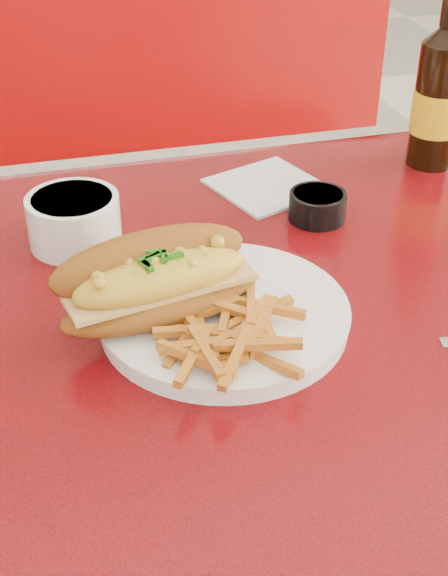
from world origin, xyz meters
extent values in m
cube|color=red|center=(0.00, 0.00, 0.75)|extent=(1.20, 0.80, 0.04)
cube|color=silver|center=(0.00, 0.40, 0.75)|extent=(1.22, 0.03, 0.04)
cube|color=#9E0B0A|center=(0.00, 0.78, 0.23)|extent=(1.20, 0.50, 0.45)
cube|color=#9E0B0A|center=(0.00, 1.00, 0.68)|extent=(1.20, 0.08, 0.45)
cylinder|color=white|center=(-0.01, 0.01, 0.78)|extent=(0.26, 0.26, 0.02)
cylinder|color=white|center=(-0.01, 0.01, 0.79)|extent=(0.26, 0.26, 0.00)
ellipsoid|color=#905217|center=(-0.07, 0.01, 0.80)|extent=(0.20, 0.10, 0.04)
cube|color=#E3B865|center=(-0.07, 0.01, 0.82)|extent=(0.18, 0.08, 0.01)
ellipsoid|color=yellow|center=(-0.07, 0.01, 0.83)|extent=(0.17, 0.08, 0.04)
ellipsoid|color=#905217|center=(-0.07, 0.03, 0.83)|extent=(0.20, 0.10, 0.07)
cube|color=#BABABF|center=(-0.04, -0.04, 0.79)|extent=(0.03, 0.12, 0.00)
cube|color=#BABABF|center=(-0.05, 0.03, 0.79)|extent=(0.02, 0.03, 0.00)
cylinder|color=white|center=(-0.13, 0.20, 0.80)|extent=(0.12, 0.12, 0.06)
cylinder|color=black|center=(-0.13, 0.20, 0.82)|extent=(0.11, 0.11, 0.01)
cylinder|color=black|center=(0.15, 0.18, 0.79)|extent=(0.07, 0.07, 0.03)
cylinder|color=#D7794E|center=(0.15, 0.18, 0.80)|extent=(0.06, 0.06, 0.01)
cylinder|color=black|center=(0.35, 0.28, 0.85)|extent=(0.07, 0.07, 0.16)
cylinder|color=yellow|center=(0.35, 0.28, 0.84)|extent=(0.07, 0.07, 0.05)
cube|color=silver|center=(0.12, 0.27, 0.77)|extent=(0.16, 0.16, 0.00)
camera|label=1|loc=(-0.17, -0.59, 1.22)|focal=50.00mm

